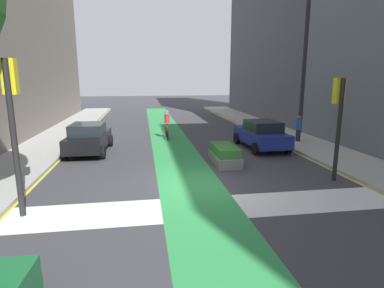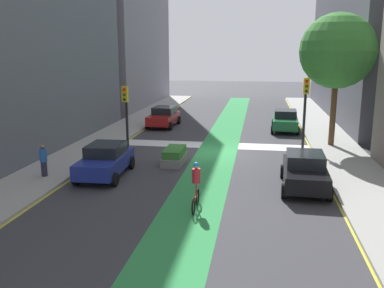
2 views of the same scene
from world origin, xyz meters
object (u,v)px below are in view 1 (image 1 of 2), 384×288
object	(u,v)px
cyclist_in_lane	(167,124)
pedestrian_sidewalk_right_a	(299,128)
car_blue_right_far	(261,134)
traffic_signal_near_left	(12,108)
traffic_signal_near_right	(339,109)
car_black_left_far	(89,138)
median_planter	(225,155)

from	to	relation	value
cyclist_in_lane	pedestrian_sidewalk_right_a	bearing A→B (deg)	-19.35
car_blue_right_far	pedestrian_sidewalk_right_a	bearing A→B (deg)	19.18
traffic_signal_near_left	car_blue_right_far	world-z (taller)	traffic_signal_near_left
cyclist_in_lane	car_blue_right_far	bearing A→B (deg)	-36.12
traffic_signal_near_right	car_black_left_far	bearing A→B (deg)	148.97
cyclist_in_lane	pedestrian_sidewalk_right_a	world-z (taller)	cyclist_in_lane
median_planter	traffic_signal_near_left	bearing A→B (deg)	-148.36
traffic_signal_near_right	cyclist_in_lane	bearing A→B (deg)	121.50
car_black_left_far	pedestrian_sidewalk_right_a	xyz separation A→B (m)	(12.05, 0.56, 0.12)
car_blue_right_far	pedestrian_sidewalk_right_a	size ratio (longest dim) A/B	2.79
car_blue_right_far	car_black_left_far	bearing A→B (deg)	177.68
traffic_signal_near_right	median_planter	world-z (taller)	traffic_signal_near_right
traffic_signal_near_right	car_black_left_far	distance (m)	11.91
traffic_signal_near_left	pedestrian_sidewalk_right_a	distance (m)	15.25
car_blue_right_far	median_planter	size ratio (longest dim) A/B	1.85
traffic_signal_near_left	cyclist_in_lane	world-z (taller)	traffic_signal_near_left
pedestrian_sidewalk_right_a	median_planter	bearing A→B (deg)	-145.87
traffic_signal_near_right	median_planter	distance (m)	5.14
pedestrian_sidewalk_right_a	car_blue_right_far	bearing A→B (deg)	-160.82
traffic_signal_near_left	cyclist_in_lane	distance (m)	12.15
car_blue_right_far	pedestrian_sidewalk_right_a	xyz separation A→B (m)	(2.70, 0.94, 0.12)
pedestrian_sidewalk_right_a	traffic_signal_near_left	bearing A→B (deg)	-147.26
car_blue_right_far	cyclist_in_lane	bearing A→B (deg)	143.88
traffic_signal_near_right	cyclist_in_lane	distance (m)	11.07
traffic_signal_near_right	cyclist_in_lane	world-z (taller)	traffic_signal_near_right
car_black_left_far	cyclist_in_lane	size ratio (longest dim) A/B	2.29
car_black_left_far	traffic_signal_near_left	bearing A→B (deg)	-94.89
pedestrian_sidewalk_right_a	median_planter	xyz separation A→B (m)	(-5.54, -3.75, -0.52)
car_black_left_far	median_planter	world-z (taller)	car_black_left_far
traffic_signal_near_left	cyclist_in_lane	bearing A→B (deg)	65.22
traffic_signal_near_right	pedestrian_sidewalk_right_a	distance (m)	7.14
cyclist_in_lane	pedestrian_sidewalk_right_a	size ratio (longest dim) A/B	1.21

